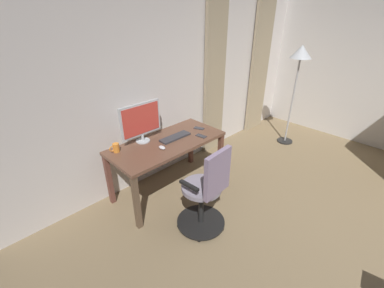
{
  "coord_description": "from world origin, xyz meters",
  "views": [
    {
      "loc": [
        2.56,
        0.11,
        2.26
      ],
      "look_at": [
        0.89,
        -1.6,
        0.99
      ],
      "focal_mm": 24.11,
      "sensor_mm": 36.0,
      "label": 1
    }
  ],
  "objects": [
    {
      "name": "computer_keyboard",
      "position": [
        0.61,
        -2.2,
        0.76
      ],
      "size": [
        0.44,
        0.14,
        0.02
      ],
      "primitive_type": "cube",
      "color": "#333338",
      "rests_on": "desk"
    },
    {
      "name": "curtain_right_panel",
      "position": [
        -0.58,
        -2.58,
        1.28
      ],
      "size": [
        0.44,
        0.06,
        2.56
      ],
      "primitive_type": "cube",
      "color": "tan",
      "rests_on": "ground"
    },
    {
      "name": "computer_monitor",
      "position": [
        0.96,
        -2.42,
        1.03
      ],
      "size": [
        0.56,
        0.18,
        0.5
      ],
      "color": "#B7BCC1",
      "rests_on": "desk"
    },
    {
      "name": "cell_phone_by_monitor",
      "position": [
        0.33,
        -2.0,
        0.75
      ],
      "size": [
        0.09,
        0.15,
        0.01
      ],
      "primitive_type": "cube",
      "rotation": [
        0.0,
        0.0,
        0.14
      ],
      "color": "#333338",
      "rests_on": "desk"
    },
    {
      "name": "computer_mouse",
      "position": [
        0.91,
        -2.09,
        0.77
      ],
      "size": [
        0.06,
        0.1,
        0.04
      ],
      "primitive_type": "ellipsoid",
      "color": "silver",
      "rests_on": "desk"
    },
    {
      "name": "ground_plane",
      "position": [
        0.0,
        0.0,
        0.0
      ],
      "size": [
        7.19,
        7.19,
        0.0
      ],
      "primitive_type": "plane",
      "color": "#7C684A"
    },
    {
      "name": "desk",
      "position": [
        0.75,
        -2.2,
        0.65
      ],
      "size": [
        1.51,
        0.69,
        0.75
      ],
      "color": "brown",
      "rests_on": "ground"
    },
    {
      "name": "office_chair",
      "position": [
        0.92,
        -1.35,
        0.49
      ],
      "size": [
        0.56,
        0.56,
        1.06
      ],
      "rotation": [
        0.0,
        0.0,
        3.21
      ],
      "color": "black",
      "rests_on": "ground"
    },
    {
      "name": "mug_coffee",
      "position": [
        1.35,
        -2.41,
        0.8
      ],
      "size": [
        0.12,
        0.08,
        0.11
      ],
      "color": "orange",
      "rests_on": "desk"
    },
    {
      "name": "curtain_left_panel",
      "position": [
        -1.88,
        -2.58,
        1.28
      ],
      "size": [
        0.53,
        0.06,
        2.56
      ],
      "primitive_type": "cube",
      "color": "tan",
      "rests_on": "ground"
    },
    {
      "name": "cell_phone_face_up",
      "position": [
        0.17,
        -2.19,
        0.75
      ],
      "size": [
        0.12,
        0.16,
        0.01
      ],
      "primitive_type": "cube",
      "rotation": [
        0.0,
        0.0,
        0.38
      ],
      "color": "#333338",
      "rests_on": "desk"
    },
    {
      "name": "back_room_partition",
      "position": [
        0.0,
        -2.69,
        1.39
      ],
      "size": [
        5.53,
        0.1,
        2.77
      ],
      "primitive_type": "cube",
      "color": "silver",
      "rests_on": "ground"
    },
    {
      "name": "floor_lamp",
      "position": [
        -1.75,
        -1.77,
        1.48
      ],
      "size": [
        0.34,
        0.34,
        1.74
      ],
      "color": "black",
      "rests_on": "ground"
    }
  ]
}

